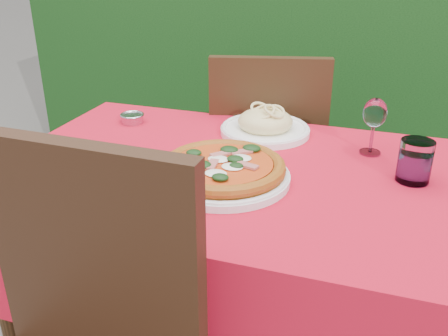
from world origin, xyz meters
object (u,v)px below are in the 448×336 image
(pasta_plate, at_px, (265,125))
(fork, at_px, (117,168))
(chair_far, at_px, (267,154))
(wine_glass, at_px, (375,115))
(pizza_plate, at_px, (223,170))
(steel_ramekin, at_px, (132,119))
(water_glass, at_px, (415,163))

(pasta_plate, xyz_separation_m, fork, (-0.32, -0.40, -0.03))
(pasta_plate, bearing_deg, chair_far, 101.62)
(chair_far, height_order, wine_glass, chair_far)
(fork, bearing_deg, chair_far, 70.38)
(pizza_plate, bearing_deg, chair_far, 93.55)
(fork, bearing_deg, wine_glass, 28.10)
(pizza_plate, xyz_separation_m, wine_glass, (0.36, 0.31, 0.09))
(pizza_plate, relative_size, steel_ramekin, 5.63)
(chair_far, distance_m, steel_ramekin, 0.57)
(steel_ramekin, bearing_deg, pasta_plate, 5.23)
(chair_far, bearing_deg, fork, 55.14)
(chair_far, distance_m, pasta_plate, 0.38)
(wine_glass, xyz_separation_m, fork, (-0.66, -0.34, -0.12))
(wine_glass, bearing_deg, steel_ramekin, 178.63)
(water_glass, bearing_deg, wine_glass, 126.69)
(chair_far, relative_size, fork, 5.45)
(pizza_plate, bearing_deg, fork, -175.37)
(steel_ramekin, bearing_deg, wine_glass, -1.37)
(chair_far, distance_m, fork, 0.77)
(chair_far, xyz_separation_m, pizza_plate, (0.04, -0.67, 0.23))
(pasta_plate, relative_size, steel_ramekin, 3.83)
(water_glass, distance_m, wine_glass, 0.21)
(pasta_plate, xyz_separation_m, steel_ramekin, (-0.46, -0.04, -0.02))
(pizza_plate, xyz_separation_m, pasta_plate, (0.02, 0.37, -0.00))
(pizza_plate, height_order, pasta_plate, pasta_plate)
(water_glass, distance_m, fork, 0.80)
(wine_glass, bearing_deg, pasta_plate, 169.66)
(chair_far, distance_m, pizza_plate, 0.71)
(chair_far, distance_m, water_glass, 0.77)
(pizza_plate, height_order, steel_ramekin, pizza_plate)
(pizza_plate, height_order, fork, pizza_plate)
(chair_far, distance_m, wine_glass, 0.62)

